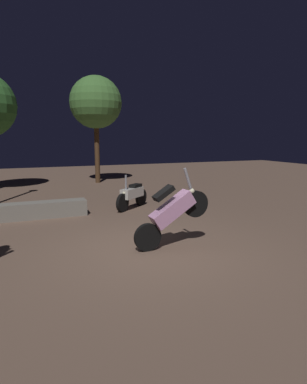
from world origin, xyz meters
TOP-DOWN VIEW (x-y plane):
  - ground_plane at (0.00, 0.00)m, footprint 40.00×40.00m
  - motorcycle_pink_foreground at (0.50, 0.01)m, footprint 1.66×0.34m
  - motorcycle_white_parked_left at (0.95, 3.84)m, footprint 1.36×1.12m
  - tree_right_bg at (1.31, 10.24)m, footprint 2.50×2.50m
  - planter_wall_low at (-2.17, 3.68)m, footprint 3.20×0.50m

SIDE VIEW (x-z plane):
  - ground_plane at x=0.00m, z-range 0.00..0.00m
  - planter_wall_low at x=-2.17m, z-range 0.00..0.45m
  - motorcycle_white_parked_left at x=0.95m, z-range -0.12..0.99m
  - motorcycle_pink_foreground at x=0.50m, z-range -0.07..1.56m
  - tree_right_bg at x=1.31m, z-range 1.30..6.45m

